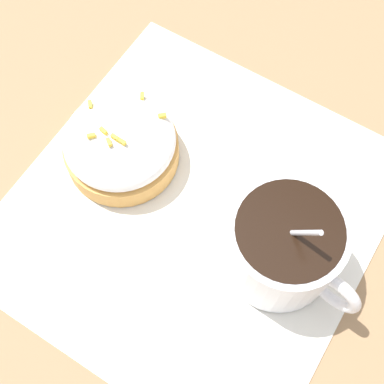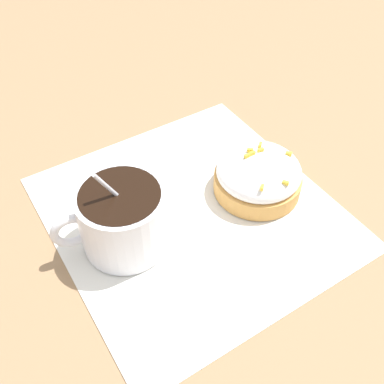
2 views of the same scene
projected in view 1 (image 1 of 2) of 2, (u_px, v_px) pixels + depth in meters
ground_plane at (194, 211)px, 0.48m from camera, size 3.00×3.00×0.00m
paper_napkin at (194, 210)px, 0.47m from camera, size 0.31×0.32×0.00m
coffee_cup at (282, 249)px, 0.42m from camera, size 0.12×0.09×0.11m
frosted_pastry at (120, 144)px, 0.47m from camera, size 0.10×0.10×0.05m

